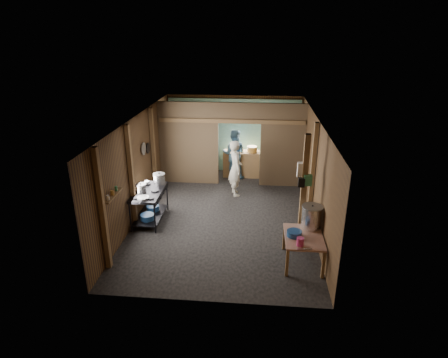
# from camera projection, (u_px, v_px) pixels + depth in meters

# --- Properties ---
(floor) EXTENTS (4.50, 7.00, 0.00)m
(floor) POSITION_uv_depth(u_px,v_px,m) (225.00, 214.00, 10.13)
(floor) COLOR black
(floor) RESTS_ON ground
(ceiling) EXTENTS (4.50, 7.00, 0.00)m
(ceiling) POSITION_uv_depth(u_px,v_px,m) (225.00, 119.00, 9.18)
(ceiling) COLOR #45413D
(ceiling) RESTS_ON ground
(wall_back) EXTENTS (4.50, 0.00, 2.60)m
(wall_back) POSITION_uv_depth(u_px,v_px,m) (234.00, 134.00, 12.89)
(wall_back) COLOR brown
(wall_back) RESTS_ON ground
(wall_front) EXTENTS (4.50, 0.00, 2.60)m
(wall_front) POSITION_uv_depth(u_px,v_px,m) (206.00, 239.00, 6.41)
(wall_front) COLOR brown
(wall_front) RESTS_ON ground
(wall_left) EXTENTS (0.00, 7.00, 2.60)m
(wall_left) POSITION_uv_depth(u_px,v_px,m) (139.00, 166.00, 9.84)
(wall_left) COLOR brown
(wall_left) RESTS_ON ground
(wall_right) EXTENTS (0.00, 7.00, 2.60)m
(wall_right) POSITION_uv_depth(u_px,v_px,m) (314.00, 172.00, 9.46)
(wall_right) COLOR brown
(wall_right) RESTS_ON ground
(partition_left) EXTENTS (1.85, 0.10, 2.60)m
(partition_left) POSITION_uv_depth(u_px,v_px,m) (189.00, 144.00, 11.80)
(partition_left) COLOR brown
(partition_left) RESTS_ON floor
(partition_right) EXTENTS (1.35, 0.10, 2.60)m
(partition_right) POSITION_uv_depth(u_px,v_px,m) (282.00, 146.00, 11.56)
(partition_right) COLOR brown
(partition_right) RESTS_ON floor
(partition_header) EXTENTS (1.30, 0.10, 0.60)m
(partition_header) POSITION_uv_depth(u_px,v_px,m) (240.00, 113.00, 11.30)
(partition_header) COLOR brown
(partition_header) RESTS_ON wall_back
(turquoise_panel) EXTENTS (4.40, 0.06, 2.50)m
(turquoise_panel) POSITION_uv_depth(u_px,v_px,m) (234.00, 136.00, 12.86)
(turquoise_panel) COLOR #92C9C3
(turquoise_panel) RESTS_ON wall_back
(back_counter) EXTENTS (1.20, 0.50, 0.85)m
(back_counter) POSITION_uv_depth(u_px,v_px,m) (241.00, 164.00, 12.68)
(back_counter) COLOR brown
(back_counter) RESTS_ON floor
(wall_clock) EXTENTS (0.20, 0.03, 0.20)m
(wall_clock) POSITION_uv_depth(u_px,v_px,m) (241.00, 117.00, 12.56)
(wall_clock) COLOR white
(wall_clock) RESTS_ON wall_back
(post_left_a) EXTENTS (0.10, 0.12, 2.60)m
(post_left_a) POSITION_uv_depth(u_px,v_px,m) (102.00, 210.00, 7.43)
(post_left_a) COLOR brown
(post_left_a) RESTS_ON floor
(post_left_b) EXTENTS (0.10, 0.12, 2.60)m
(post_left_b) POSITION_uv_depth(u_px,v_px,m) (132.00, 177.00, 9.10)
(post_left_b) COLOR brown
(post_left_b) RESTS_ON floor
(post_left_c) EXTENTS (0.10, 0.12, 2.60)m
(post_left_c) POSITION_uv_depth(u_px,v_px,m) (153.00, 152.00, 10.95)
(post_left_c) COLOR brown
(post_left_c) RESTS_ON floor
(post_right) EXTENTS (0.10, 0.12, 2.60)m
(post_right) POSITION_uv_depth(u_px,v_px,m) (312.00, 174.00, 9.28)
(post_right) COLOR brown
(post_right) RESTS_ON floor
(post_free) EXTENTS (0.12, 0.12, 2.60)m
(post_free) POSITION_uv_depth(u_px,v_px,m) (303.00, 192.00, 8.29)
(post_free) COLOR brown
(post_free) RESTS_ON floor
(cross_beam) EXTENTS (4.40, 0.12, 0.12)m
(cross_beam) POSITION_uv_depth(u_px,v_px,m) (231.00, 121.00, 11.37)
(cross_beam) COLOR brown
(cross_beam) RESTS_ON wall_left
(pan_lid_big) EXTENTS (0.03, 0.34, 0.34)m
(pan_lid_big) POSITION_uv_depth(u_px,v_px,m) (144.00, 149.00, 10.08)
(pan_lid_big) COLOR gray
(pan_lid_big) RESTS_ON wall_left
(pan_lid_small) EXTENTS (0.03, 0.30, 0.30)m
(pan_lid_small) POSITION_uv_depth(u_px,v_px,m) (148.00, 148.00, 10.49)
(pan_lid_small) COLOR black
(pan_lid_small) RESTS_ON wall_left
(wall_shelf) EXTENTS (0.14, 0.80, 0.03)m
(wall_shelf) POSITION_uv_depth(u_px,v_px,m) (113.00, 196.00, 7.85)
(wall_shelf) COLOR brown
(wall_shelf) RESTS_ON wall_left
(jar_white) EXTENTS (0.07, 0.07, 0.10)m
(jar_white) POSITION_uv_depth(u_px,v_px,m) (108.00, 198.00, 7.60)
(jar_white) COLOR white
(jar_white) RESTS_ON wall_shelf
(jar_yellow) EXTENTS (0.08, 0.08, 0.10)m
(jar_yellow) POSITION_uv_depth(u_px,v_px,m) (112.00, 193.00, 7.83)
(jar_yellow) COLOR #B98235
(jar_yellow) RESTS_ON wall_shelf
(jar_green) EXTENTS (0.06, 0.06, 0.10)m
(jar_green) POSITION_uv_depth(u_px,v_px,m) (116.00, 189.00, 8.03)
(jar_green) COLOR #388D58
(jar_green) RESTS_ON wall_shelf
(bag_white) EXTENTS (0.22, 0.15, 0.32)m
(bag_white) POSITION_uv_depth(u_px,v_px,m) (302.00, 170.00, 8.19)
(bag_white) COLOR white
(bag_white) RESTS_ON post_free
(bag_green) EXTENTS (0.16, 0.12, 0.24)m
(bag_green) POSITION_uv_depth(u_px,v_px,m) (308.00, 180.00, 8.12)
(bag_green) COLOR #388D58
(bag_green) RESTS_ON post_free
(bag_black) EXTENTS (0.14, 0.10, 0.20)m
(bag_black) POSITION_uv_depth(u_px,v_px,m) (301.00, 182.00, 8.13)
(bag_black) COLOR black
(bag_black) RESTS_ON post_free
(gas_range) EXTENTS (0.72, 1.40, 0.83)m
(gas_range) POSITION_uv_depth(u_px,v_px,m) (150.00, 206.00, 9.67)
(gas_range) COLOR black
(gas_range) RESTS_ON floor
(prep_table) EXTENTS (0.78, 1.08, 0.64)m
(prep_table) POSITION_uv_depth(u_px,v_px,m) (303.00, 249.00, 7.93)
(prep_table) COLOR #B27860
(prep_table) RESTS_ON floor
(stove_pot_large) EXTENTS (0.33, 0.33, 0.32)m
(stove_pot_large) POSITION_uv_depth(u_px,v_px,m) (159.00, 179.00, 9.88)
(stove_pot_large) COLOR silver
(stove_pot_large) RESTS_ON gas_range
(stove_pot_med) EXTENTS (0.35, 0.35, 0.23)m
(stove_pot_med) POSITION_uv_depth(u_px,v_px,m) (141.00, 188.00, 9.43)
(stove_pot_med) COLOR silver
(stove_pot_med) RESTS_ON gas_range
(stove_saucepan) EXTENTS (0.17, 0.17, 0.09)m
(stove_saucepan) POSITION_uv_depth(u_px,v_px,m) (147.00, 183.00, 9.91)
(stove_saucepan) COLOR silver
(stove_saucepan) RESTS_ON gas_range
(frying_pan) EXTENTS (0.33, 0.53, 0.07)m
(frying_pan) POSITION_uv_depth(u_px,v_px,m) (143.00, 198.00, 9.07)
(frying_pan) COLOR gray
(frying_pan) RESTS_ON gas_range
(blue_tub_front) EXTENTS (0.35, 0.35, 0.14)m
(blue_tub_front) POSITION_uv_depth(u_px,v_px,m) (147.00, 217.00, 9.49)
(blue_tub_front) COLOR navy
(blue_tub_front) RESTS_ON gas_range
(blue_tub_back) EXTENTS (0.33, 0.33, 0.13)m
(blue_tub_back) POSITION_uv_depth(u_px,v_px,m) (153.00, 208.00, 9.98)
(blue_tub_back) COLOR navy
(blue_tub_back) RESTS_ON gas_range
(stock_pot) EXTENTS (0.47, 0.47, 0.52)m
(stock_pot) POSITION_uv_depth(u_px,v_px,m) (312.00, 217.00, 8.08)
(stock_pot) COLOR silver
(stock_pot) RESTS_ON prep_table
(wash_basin) EXTENTS (0.31, 0.31, 0.12)m
(wash_basin) POSITION_uv_depth(u_px,v_px,m) (294.00, 233.00, 7.80)
(wash_basin) COLOR navy
(wash_basin) RESTS_ON prep_table
(pink_bucket) EXTENTS (0.19, 0.19, 0.17)m
(pink_bucket) POSITION_uv_depth(u_px,v_px,m) (300.00, 242.00, 7.44)
(pink_bucket) COLOR #C0316D
(pink_bucket) RESTS_ON prep_table
(knife) EXTENTS (0.30, 0.08, 0.01)m
(knife) POSITION_uv_depth(u_px,v_px,m) (305.00, 249.00, 7.34)
(knife) COLOR silver
(knife) RESTS_ON prep_table
(yellow_tub) EXTENTS (0.34, 0.34, 0.19)m
(yellow_tub) POSITION_uv_depth(u_px,v_px,m) (252.00, 149.00, 12.46)
(yellow_tub) COLOR #B98235
(yellow_tub) RESTS_ON back_counter
(cook) EXTENTS (0.56, 0.70, 1.67)m
(cook) POSITION_uv_depth(u_px,v_px,m) (236.00, 168.00, 11.07)
(cook) COLOR silver
(cook) RESTS_ON floor
(worker_back) EXTENTS (0.83, 0.67, 1.62)m
(worker_back) POSITION_uv_depth(u_px,v_px,m) (234.00, 154.00, 12.42)
(worker_back) COLOR teal
(worker_back) RESTS_ON floor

